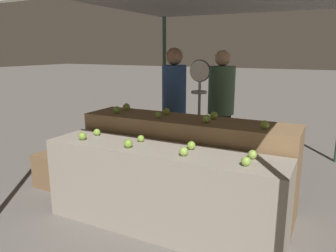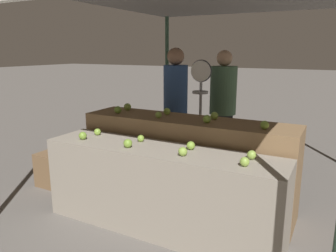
# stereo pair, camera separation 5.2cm
# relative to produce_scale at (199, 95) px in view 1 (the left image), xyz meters

# --- Properties ---
(ground_plane) EXTENTS (60.00, 60.00, 0.00)m
(ground_plane) POSITION_rel_produce_scale_xyz_m (0.14, -1.31, -1.18)
(ground_plane) COLOR #66605B
(market_canopy) EXTENTS (3.28, 4.05, 2.38)m
(market_canopy) POSITION_rel_produce_scale_xyz_m (0.13, -0.26, 1.09)
(market_canopy) COLOR #33513D
(market_canopy) RESTS_ON ground_plane
(display_counter_front) EXTENTS (2.38, 0.55, 0.83)m
(display_counter_front) POSITION_rel_produce_scale_xyz_m (0.14, -1.31, -0.76)
(display_counter_front) COLOR gray
(display_counter_front) RESTS_ON ground_plane
(display_counter_back) EXTENTS (2.38, 0.55, 1.01)m
(display_counter_back) POSITION_rel_produce_scale_xyz_m (0.14, -0.71, -0.67)
(display_counter_back) COLOR olive
(display_counter_back) RESTS_ON ground_plane
(apple_front_0) EXTENTS (0.08, 0.08, 0.08)m
(apple_front_0) POSITION_rel_produce_scale_xyz_m (-0.73, -1.41, -0.31)
(apple_front_0) COLOR #7AA338
(apple_front_0) RESTS_ON display_counter_front
(apple_front_1) EXTENTS (0.08, 0.08, 0.08)m
(apple_front_1) POSITION_rel_produce_scale_xyz_m (-0.15, -1.43, -0.31)
(apple_front_1) COLOR #7AA338
(apple_front_1) RESTS_ON display_counter_front
(apple_front_2) EXTENTS (0.08, 0.08, 0.08)m
(apple_front_2) POSITION_rel_produce_scale_xyz_m (0.42, -1.41, -0.31)
(apple_front_2) COLOR #8EB247
(apple_front_2) RESTS_ON display_counter_front
(apple_front_3) EXTENTS (0.08, 0.08, 0.08)m
(apple_front_3) POSITION_rel_produce_scale_xyz_m (0.97, -1.41, -0.31)
(apple_front_3) COLOR #8EB247
(apple_front_3) RESTS_ON display_counter_front
(apple_front_4) EXTENTS (0.07, 0.07, 0.07)m
(apple_front_4) POSITION_rel_produce_scale_xyz_m (-0.71, -1.20, -0.31)
(apple_front_4) COLOR #84AD3D
(apple_front_4) RESTS_ON display_counter_front
(apple_front_5) EXTENTS (0.07, 0.07, 0.07)m
(apple_front_5) POSITION_rel_produce_scale_xyz_m (-0.15, -1.20, -0.31)
(apple_front_5) COLOR #84AD3D
(apple_front_5) RESTS_ON display_counter_front
(apple_front_6) EXTENTS (0.08, 0.08, 0.08)m
(apple_front_6) POSITION_rel_produce_scale_xyz_m (0.41, -1.20, -0.31)
(apple_front_6) COLOR #84AD3D
(apple_front_6) RESTS_ON display_counter_front
(apple_front_7) EXTENTS (0.08, 0.08, 0.08)m
(apple_front_7) POSITION_rel_produce_scale_xyz_m (0.98, -1.22, -0.31)
(apple_front_7) COLOR #8EB247
(apple_front_7) RESTS_ON display_counter_front
(apple_back_0) EXTENTS (0.09, 0.09, 0.09)m
(apple_back_0) POSITION_rel_produce_scale_xyz_m (-0.71, -0.81, -0.13)
(apple_back_0) COLOR #7AA338
(apple_back_0) RESTS_ON display_counter_back
(apple_back_1) EXTENTS (0.07, 0.07, 0.07)m
(apple_back_1) POSITION_rel_produce_scale_xyz_m (-0.15, -0.83, -0.13)
(apple_back_1) COLOR #8EB247
(apple_back_1) RESTS_ON display_counter_back
(apple_back_2) EXTENTS (0.09, 0.09, 0.09)m
(apple_back_2) POSITION_rel_produce_scale_xyz_m (0.41, -0.81, -0.13)
(apple_back_2) COLOR #84AD3D
(apple_back_2) RESTS_ON display_counter_back
(apple_back_3) EXTENTS (0.08, 0.08, 0.08)m
(apple_back_3) POSITION_rel_produce_scale_xyz_m (0.99, -0.81, -0.13)
(apple_back_3) COLOR #84AD3D
(apple_back_3) RESTS_ON display_counter_back
(apple_back_4) EXTENTS (0.09, 0.09, 0.09)m
(apple_back_4) POSITION_rel_produce_scale_xyz_m (-0.72, -0.60, -0.13)
(apple_back_4) COLOR #8EB247
(apple_back_4) RESTS_ON display_counter_back
(apple_back_5) EXTENTS (0.08, 0.08, 0.08)m
(apple_back_5) POSITION_rel_produce_scale_xyz_m (-0.16, -0.61, -0.13)
(apple_back_5) COLOR #84AD3D
(apple_back_5) RESTS_ON display_counter_back
(apple_back_6) EXTENTS (0.08, 0.08, 0.08)m
(apple_back_6) POSITION_rel_produce_scale_xyz_m (0.42, -0.61, -0.13)
(apple_back_6) COLOR #8EB247
(apple_back_6) RESTS_ON display_counter_back
(produce_scale) EXTENTS (0.28, 0.20, 1.62)m
(produce_scale) POSITION_rel_produce_scale_xyz_m (0.00, 0.00, 0.00)
(produce_scale) COLOR #99999E
(produce_scale) RESTS_ON ground_plane
(person_vendor_at_scale) EXTENTS (0.45, 0.45, 1.77)m
(person_vendor_at_scale) POSITION_rel_produce_scale_xyz_m (-0.43, 0.15, -0.14)
(person_vendor_at_scale) COLOR #2D2D38
(person_vendor_at_scale) RESTS_ON ground_plane
(person_customer_left) EXTENTS (0.51, 0.51, 1.74)m
(person_customer_left) POSITION_rel_produce_scale_xyz_m (0.06, 0.74, -0.18)
(person_customer_left) COLOR #2D2D38
(person_customer_left) RESTS_ON ground_plane
(wooden_crate_side) EXTENTS (0.44, 0.44, 0.44)m
(wooden_crate_side) POSITION_rel_produce_scale_xyz_m (-1.59, -0.98, -0.96)
(wooden_crate_side) COLOR brown
(wooden_crate_side) RESTS_ON ground_plane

